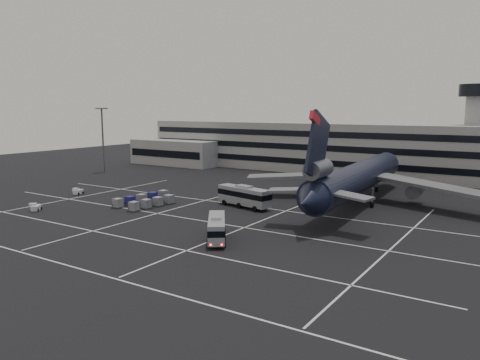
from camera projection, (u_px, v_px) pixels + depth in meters
name	position (u px, v px, depth m)	size (l,w,h in m)	color
ground	(168.00, 223.00, 75.06)	(260.00, 260.00, 0.00)	black
lane_markings	(175.00, 223.00, 75.16)	(90.00, 55.62, 0.01)	silver
terminal	(325.00, 148.00, 134.67)	(125.00, 26.00, 24.00)	gray
hills	(454.00, 177.00, 208.45)	(352.00, 180.00, 44.00)	#38332B
lightpole_left	(102.00, 131.00, 131.79)	(2.40, 2.40, 18.28)	slate
trijet_main	(358.00, 177.00, 88.29)	(47.37, 57.67, 18.08)	black
bus_near	(217.00, 227.00, 64.86)	(7.55, 9.42, 3.49)	gray
bus_far	(244.00, 195.00, 86.45)	(11.91, 5.22, 4.10)	gray
tug_a	(78.00, 192.00, 99.41)	(1.93, 2.49, 1.42)	silver
tug_b	(36.00, 207.00, 83.60)	(2.36, 2.53, 1.41)	silver
uld_cluster	(146.00, 200.00, 88.76)	(7.50, 13.86, 1.73)	#2D2D30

